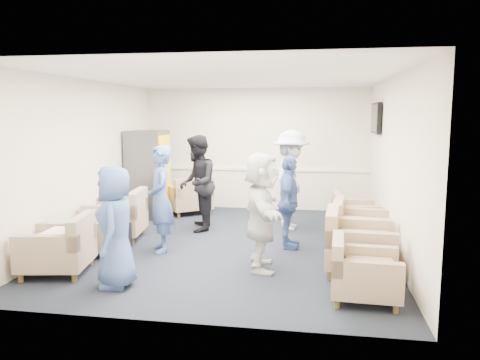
% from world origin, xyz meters
% --- Properties ---
extents(floor, '(6.00, 6.00, 0.00)m').
position_xyz_m(floor, '(0.00, 0.00, 0.00)').
color(floor, black).
rests_on(floor, ground).
extents(ceiling, '(6.00, 6.00, 0.00)m').
position_xyz_m(ceiling, '(0.00, 0.00, 2.70)').
color(ceiling, white).
rests_on(ceiling, back_wall).
extents(back_wall, '(5.00, 0.02, 2.70)m').
position_xyz_m(back_wall, '(0.00, 3.00, 1.35)').
color(back_wall, beige).
rests_on(back_wall, floor).
extents(front_wall, '(5.00, 0.02, 2.70)m').
position_xyz_m(front_wall, '(0.00, -3.00, 1.35)').
color(front_wall, beige).
rests_on(front_wall, floor).
extents(left_wall, '(0.02, 6.00, 2.70)m').
position_xyz_m(left_wall, '(-2.50, 0.00, 1.35)').
color(left_wall, beige).
rests_on(left_wall, floor).
extents(right_wall, '(0.02, 6.00, 2.70)m').
position_xyz_m(right_wall, '(2.50, 0.00, 1.35)').
color(right_wall, beige).
rests_on(right_wall, floor).
extents(chair_rail, '(4.98, 0.04, 0.06)m').
position_xyz_m(chair_rail, '(0.00, 2.98, 0.90)').
color(chair_rail, white).
rests_on(chair_rail, back_wall).
extents(tv, '(0.10, 1.00, 0.58)m').
position_xyz_m(tv, '(2.44, 1.80, 2.05)').
color(tv, black).
rests_on(tv, right_wall).
extents(armchair_left_near, '(0.97, 0.97, 0.67)m').
position_xyz_m(armchair_left_near, '(-2.01, -1.79, 0.33)').
color(armchair_left_near, '#94795F').
rests_on(armchair_left_near, floor).
extents(armchair_left_mid, '(0.78, 0.78, 0.60)m').
position_xyz_m(armchair_left_mid, '(-1.90, -0.83, 0.30)').
color(armchair_left_mid, '#94795F').
rests_on(armchair_left_mid, floor).
extents(armchair_left_far, '(1.00, 1.00, 0.72)m').
position_xyz_m(armchair_left_far, '(-1.96, 0.02, 0.36)').
color(armchair_left_far, '#94795F').
rests_on(armchair_left_far, floor).
extents(armchair_right_near, '(0.80, 0.80, 0.61)m').
position_xyz_m(armchair_right_near, '(1.87, -2.07, 0.30)').
color(armchair_right_near, '#94795F').
rests_on(armchair_right_near, floor).
extents(armchair_right_midnear, '(0.96, 0.96, 0.72)m').
position_xyz_m(armchair_right_midnear, '(1.89, -1.11, 0.36)').
color(armchair_right_midnear, '#94795F').
rests_on(armchair_right_midnear, floor).
extents(armchair_right_midfar, '(0.93, 0.93, 0.67)m').
position_xyz_m(armchair_right_midfar, '(1.99, -0.06, 0.33)').
color(armchair_right_midfar, '#94795F').
rests_on(armchair_right_midfar, floor).
extents(armchair_right_far, '(0.83, 0.83, 0.62)m').
position_xyz_m(armchair_right_far, '(2.00, 1.03, 0.31)').
color(armchair_right_far, '#94795F').
rests_on(armchair_right_far, floor).
extents(armchair_corner, '(1.19, 1.19, 0.68)m').
position_xyz_m(armchair_corner, '(-1.34, 2.21, 0.34)').
color(armchair_corner, '#94795F').
rests_on(armchair_corner, floor).
extents(vending_machine, '(0.73, 0.85, 1.79)m').
position_xyz_m(vending_machine, '(-2.09, 1.81, 0.90)').
color(vending_machine, '#4E4E56').
rests_on(vending_machine, floor).
extents(backpack, '(0.31, 0.24, 0.49)m').
position_xyz_m(backpack, '(-1.70, -0.55, 0.25)').
color(backpack, black).
rests_on(backpack, floor).
extents(pillow, '(0.39, 0.50, 0.14)m').
position_xyz_m(pillow, '(-2.02, -1.80, 0.51)').
color(pillow, white).
rests_on(pillow, armchair_left_near).
extents(person_front_left, '(0.64, 0.83, 1.51)m').
position_xyz_m(person_front_left, '(-1.07, -2.11, 0.75)').
color(person_front_left, '#3E5896').
rests_on(person_front_left, floor).
extents(person_mid_left, '(0.61, 0.71, 1.65)m').
position_xyz_m(person_mid_left, '(-1.02, -0.58, 0.83)').
color(person_mid_left, '#3E5896').
rests_on(person_mid_left, floor).
extents(person_back_left, '(0.81, 0.96, 1.75)m').
position_xyz_m(person_back_left, '(-0.79, 0.80, 0.88)').
color(person_back_left, black).
rests_on(person_back_left, floor).
extents(person_back_right, '(0.80, 1.25, 1.84)m').
position_xyz_m(person_back_right, '(0.89, 1.18, 0.92)').
color(person_back_right, silver).
rests_on(person_back_right, floor).
extents(person_mid_right, '(0.36, 0.87, 1.48)m').
position_xyz_m(person_mid_right, '(0.92, -0.08, 0.74)').
color(person_mid_right, '#3E5896').
rests_on(person_mid_right, floor).
extents(person_front_right, '(0.70, 1.56, 1.62)m').
position_xyz_m(person_front_right, '(0.62, -1.18, 0.81)').
color(person_front_right, silver).
rests_on(person_front_right, floor).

